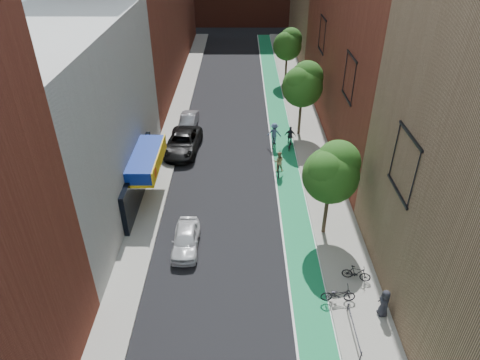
{
  "coord_description": "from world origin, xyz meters",
  "views": [
    {
      "loc": [
        0.34,
        -11.21,
        17.68
      ],
      "look_at": [
        0.27,
        13.97,
        1.5
      ],
      "focal_mm": 32.0,
      "sensor_mm": 36.0,
      "label": 1
    }
  ],
  "objects_px": {
    "cyclist_lane_far": "(274,136)",
    "parked_car_black": "(183,143)",
    "cyclist_lane_mid": "(290,140)",
    "pedestrian": "(384,303)",
    "cyclist_lane_near": "(278,165)",
    "parked_car_white": "(186,239)",
    "parked_car_silver": "(188,122)"
  },
  "relations": [
    {
      "from": "parked_car_white",
      "to": "parked_car_black",
      "type": "xyz_separation_m",
      "value": [
        -1.6,
        12.25,
        0.14
      ]
    },
    {
      "from": "parked_car_black",
      "to": "cyclist_lane_mid",
      "type": "bearing_deg",
      "value": 8.93
    },
    {
      "from": "cyclist_lane_mid",
      "to": "pedestrian",
      "type": "height_order",
      "value": "cyclist_lane_mid"
    },
    {
      "from": "parked_car_black",
      "to": "cyclist_lane_near",
      "type": "xyz_separation_m",
      "value": [
        7.83,
        -3.79,
        0.04
      ]
    },
    {
      "from": "parked_car_black",
      "to": "cyclist_lane_far",
      "type": "distance_m",
      "value": 7.85
    },
    {
      "from": "cyclist_lane_near",
      "to": "cyclist_lane_far",
      "type": "xyz_separation_m",
      "value": [
        -0.03,
        4.68,
        0.17
      ]
    },
    {
      "from": "cyclist_lane_far",
      "to": "parked_car_white",
      "type": "bearing_deg",
      "value": 79.16
    },
    {
      "from": "parked_car_black",
      "to": "parked_car_white",
      "type": "bearing_deg",
      "value": -77.48
    },
    {
      "from": "cyclist_lane_near",
      "to": "pedestrian",
      "type": "distance_m",
      "value": 14.29
    },
    {
      "from": "parked_car_white",
      "to": "pedestrian",
      "type": "xyz_separation_m",
      "value": [
        10.52,
        -5.18,
        0.29
      ]
    },
    {
      "from": "parked_car_black",
      "to": "cyclist_lane_far",
      "type": "xyz_separation_m",
      "value": [
        7.8,
        0.89,
        0.21
      ]
    },
    {
      "from": "cyclist_lane_far",
      "to": "pedestrian",
      "type": "distance_m",
      "value": 18.82
    },
    {
      "from": "parked_car_black",
      "to": "cyclist_lane_mid",
      "type": "distance_m",
      "value": 9.17
    },
    {
      "from": "cyclist_lane_far",
      "to": "cyclist_lane_mid",
      "type": "bearing_deg",
      "value": -177.02
    },
    {
      "from": "cyclist_lane_far",
      "to": "pedestrian",
      "type": "bearing_deg",
      "value": 117.69
    },
    {
      "from": "cyclist_lane_far",
      "to": "pedestrian",
      "type": "relative_size",
      "value": 1.36
    },
    {
      "from": "parked_car_white",
      "to": "parked_car_black",
      "type": "bearing_deg",
      "value": 96.9
    },
    {
      "from": "parked_car_white",
      "to": "parked_car_silver",
      "type": "bearing_deg",
      "value": 94.91
    },
    {
      "from": "cyclist_lane_near",
      "to": "pedestrian",
      "type": "relative_size",
      "value": 1.24
    },
    {
      "from": "cyclist_lane_mid",
      "to": "cyclist_lane_far",
      "type": "height_order",
      "value": "cyclist_lane_far"
    },
    {
      "from": "parked_car_black",
      "to": "cyclist_lane_far",
      "type": "bearing_deg",
      "value": 11.58
    },
    {
      "from": "parked_car_black",
      "to": "cyclist_lane_mid",
      "type": "height_order",
      "value": "cyclist_lane_mid"
    },
    {
      "from": "parked_car_white",
      "to": "cyclist_lane_mid",
      "type": "distance_m",
      "value": 14.92
    },
    {
      "from": "parked_car_white",
      "to": "cyclist_lane_mid",
      "type": "bearing_deg",
      "value": 59.05
    },
    {
      "from": "parked_car_white",
      "to": "parked_car_black",
      "type": "height_order",
      "value": "parked_car_black"
    },
    {
      "from": "cyclist_lane_far",
      "to": "parked_car_black",
      "type": "bearing_deg",
      "value": 20.92
    },
    {
      "from": "parked_car_silver",
      "to": "cyclist_lane_near",
      "type": "height_order",
      "value": "cyclist_lane_near"
    },
    {
      "from": "parked_car_black",
      "to": "parked_car_silver",
      "type": "bearing_deg",
      "value": 95.08
    },
    {
      "from": "parked_car_white",
      "to": "cyclist_lane_far",
      "type": "distance_m",
      "value": 14.53
    },
    {
      "from": "parked_car_silver",
      "to": "parked_car_white",
      "type": "bearing_deg",
      "value": -80.44
    },
    {
      "from": "cyclist_lane_near",
      "to": "pedestrian",
      "type": "xyz_separation_m",
      "value": [
        4.29,
        -13.63,
        0.12
      ]
    },
    {
      "from": "parked_car_black",
      "to": "cyclist_lane_far",
      "type": "relative_size",
      "value": 2.63
    }
  ]
}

